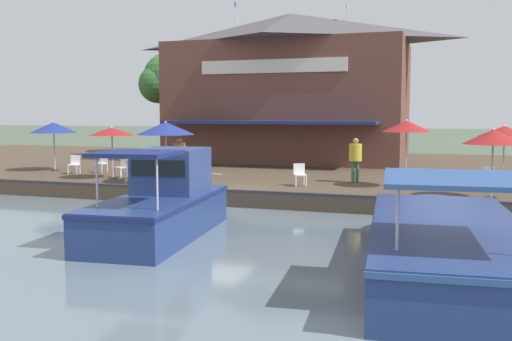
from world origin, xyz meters
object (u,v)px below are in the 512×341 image
patio_umbrella_far_corner (493,137)px  patio_umbrella_back_row (407,126)px  cafe_chair_back_row_seat (300,173)px  cafe_chair_under_first_umbrella (102,162)px  cafe_chair_facing_river (122,166)px  person_near_entrance (355,154)px  tree_behind_restaurant (167,81)px  cafe_chair_mid_patio (488,177)px  motorboat_fourth_along (168,203)px  waterfront_restaurant (290,87)px  patio_umbrella_mid_patio_right (166,128)px  patio_umbrella_mid_patio_left (112,132)px  person_at_quay_edge (179,153)px  cafe_chair_beside_entrance (74,164)px  cafe_chair_far_corner_seat (131,170)px  patio_umbrella_near_quay_edge (54,128)px  patio_umbrella_by_entrance (505,131)px  motorboat_far_downstream (444,236)px

patio_umbrella_far_corner → patio_umbrella_back_row: size_ratio=0.90×
cafe_chair_back_row_seat → cafe_chair_under_first_umbrella: 10.15m
cafe_chair_under_first_umbrella → cafe_chair_facing_river: size_ratio=1.00×
person_near_entrance → tree_behind_restaurant: 20.11m
cafe_chair_mid_patio → motorboat_fourth_along: (7.74, -8.80, -0.20)m
waterfront_restaurant → cafe_chair_back_row_seat: 12.37m
patio_umbrella_far_corner → waterfront_restaurant: bearing=-140.8°
waterfront_restaurant → cafe_chair_under_first_umbrella: 12.09m
cafe_chair_under_first_umbrella → patio_umbrella_mid_patio_right: bearing=60.9°
cafe_chair_facing_river → tree_behind_restaurant: size_ratio=0.12×
patio_umbrella_mid_patio_left → cafe_chair_facing_river: size_ratio=2.60×
person_at_quay_edge → tree_behind_restaurant: tree_behind_restaurant is taller
cafe_chair_beside_entrance → motorboat_fourth_along: bearing=48.0°
cafe_chair_back_row_seat → patio_umbrella_mid_patio_left: bearing=-89.4°
patio_umbrella_back_row → motorboat_fourth_along: size_ratio=0.37×
patio_umbrella_far_corner → tree_behind_restaurant: 25.51m
cafe_chair_mid_patio → cafe_chair_far_corner_seat: same height
patio_umbrella_mid_patio_right → patio_umbrella_near_quay_edge: (-2.69, -7.38, -0.09)m
patio_umbrella_far_corner → person_near_entrance: 5.73m
waterfront_restaurant → cafe_chair_mid_patio: 15.09m
patio_umbrella_mid_patio_right → cafe_chair_beside_entrance: patio_umbrella_mid_patio_right is taller
patio_umbrella_far_corner → cafe_chair_under_first_umbrella: patio_umbrella_far_corner is taller
waterfront_restaurant → cafe_chair_beside_entrance: size_ratio=16.22×
patio_umbrella_near_quay_edge → cafe_chair_far_corner_seat: patio_umbrella_near_quay_edge is taller
cafe_chair_under_first_umbrella → person_at_quay_edge: size_ratio=0.48×
waterfront_restaurant → patio_umbrella_back_row: size_ratio=5.41×
cafe_chair_mid_patio → motorboat_fourth_along: bearing=-48.7°
waterfront_restaurant → patio_umbrella_mid_patio_right: (12.02, -1.87, -2.13)m
patio_umbrella_by_entrance → patio_umbrella_back_row: (0.78, -3.45, 0.17)m
person_at_quay_edge → cafe_chair_mid_patio: bearing=93.3°
patio_umbrella_near_quay_edge → patio_umbrella_mid_patio_left: bearing=65.8°
patio_umbrella_by_entrance → cafe_chair_back_row_seat: patio_umbrella_by_entrance is taller
waterfront_restaurant → person_at_quay_edge: 11.72m
patio_umbrella_by_entrance → patio_umbrella_mid_patio_right: patio_umbrella_mid_patio_right is taller
cafe_chair_mid_patio → patio_umbrella_back_row: bearing=-92.4°
patio_umbrella_by_entrance → cafe_chair_facing_river: patio_umbrella_by_entrance is taller
patio_umbrella_mid_patio_left → motorboat_fourth_along: (6.87, 6.12, -1.72)m
cafe_chair_mid_patio → cafe_chair_beside_entrance: 17.55m
patio_umbrella_back_row → cafe_chair_under_first_umbrella: 13.98m
patio_umbrella_far_corner → patio_umbrella_mid_patio_right: patio_umbrella_mid_patio_right is taller
cafe_chair_beside_entrance → cafe_chair_mid_patio: bearing=89.5°
cafe_chair_under_first_umbrella → tree_behind_restaurant: 13.91m
patio_umbrella_back_row → person_at_quay_edge: size_ratio=1.43×
cafe_chair_far_corner_seat → motorboat_fourth_along: size_ratio=0.12×
person_at_quay_edge → person_near_entrance: person_at_quay_edge is taller
patio_umbrella_by_entrance → person_at_quay_edge: patio_umbrella_by_entrance is taller
cafe_chair_under_first_umbrella → waterfront_restaurant: bearing=145.1°
person_near_entrance → motorboat_far_downstream: person_near_entrance is taller
person_near_entrance → patio_umbrella_mid_patio_right: bearing=-70.6°
cafe_chair_facing_river → patio_umbrella_by_entrance: bearing=94.4°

